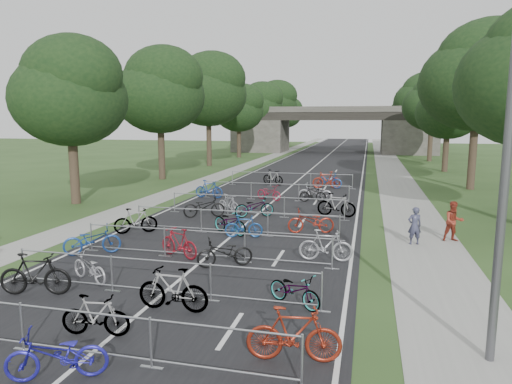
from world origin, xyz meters
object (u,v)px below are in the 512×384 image
(overpass_bridge, at_px, (332,130))
(pedestrian_b, at_px, (454,222))
(lamppost, at_px, (508,157))
(bike_2, at_px, (56,356))
(bike_1, at_px, (95,316))
(pedestrian_a, at_px, (415,226))

(overpass_bridge, relative_size, pedestrian_b, 18.45)
(lamppost, height_order, bike_2, lamppost)
(bike_1, distance_m, pedestrian_b, 14.63)
(pedestrian_a, height_order, pedestrian_b, pedestrian_b)
(pedestrian_b, bearing_deg, bike_2, -139.25)
(bike_1, relative_size, pedestrian_a, 1.07)
(lamppost, height_order, pedestrian_a, lamppost)
(bike_1, distance_m, pedestrian_a, 12.91)
(lamppost, relative_size, bike_2, 4.26)
(lamppost, xyz_separation_m, bike_1, (-8.70, -1.02, -3.78))
(bike_1, bearing_deg, overpass_bridge, -8.34)
(bike_2, bearing_deg, overpass_bridge, 156.12)
(pedestrian_b, bearing_deg, overpass_bridge, 86.27)
(pedestrian_a, bearing_deg, lamppost, 77.90)
(bike_2, bearing_deg, pedestrian_b, 120.49)
(bike_1, relative_size, bike_2, 0.86)
(bike_1, xyz_separation_m, bike_2, (0.33, -1.81, 0.01))
(bike_2, relative_size, pedestrian_b, 1.15)
(bike_1, bearing_deg, bike_2, -177.68)
(bike_1, bearing_deg, pedestrian_b, -48.87)
(overpass_bridge, xyz_separation_m, bike_1, (-0.37, -64.02, -3.03))
(lamppost, distance_m, pedestrian_b, 10.65)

